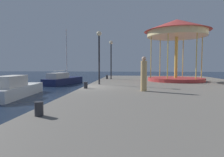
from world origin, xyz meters
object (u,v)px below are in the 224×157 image
object	(u,v)px
lamp_post_near_edge	(99,48)
person_by_the_water	(144,75)
sailboat_navy	(63,80)
carousel	(177,35)
lamp_post_mid_promenade	(111,53)
bollard_center	(86,85)
bollard_north	(39,109)
motorboat_white	(15,89)
bollard_south	(107,77)

from	to	relation	value
lamp_post_near_edge	person_by_the_water	world-z (taller)	lamp_post_near_edge
sailboat_navy	person_by_the_water	world-z (taller)	sailboat_navy
carousel	lamp_post_mid_promenade	bearing A→B (deg)	162.70
bollard_center	bollard_north	xyz separation A→B (m)	(0.18, -6.60, 0.00)
lamp_post_near_edge	motorboat_white	bearing A→B (deg)	-165.41
bollard_north	bollard_south	world-z (taller)	same
lamp_post_mid_promenade	bollard_north	xyz separation A→B (m)	(-0.62, -15.04, -2.57)
carousel	bollard_center	world-z (taller)	carousel
lamp_post_mid_promenade	person_by_the_water	xyz separation A→B (m)	(2.71, -9.44, -1.87)
lamp_post_near_edge	bollard_center	world-z (taller)	lamp_post_near_edge
lamp_post_near_edge	person_by_the_water	xyz separation A→B (m)	(3.07, -3.64, -1.85)
lamp_post_mid_promenade	bollard_north	world-z (taller)	lamp_post_mid_promenade
carousel	person_by_the_water	distance (m)	8.93
carousel	lamp_post_near_edge	world-z (taller)	carousel
bollard_south	lamp_post_mid_promenade	bearing A→B (deg)	-29.27
sailboat_navy	lamp_post_near_edge	bearing A→B (deg)	-54.74
motorboat_white	bollard_north	bearing A→B (deg)	-54.48
lamp_post_near_edge	lamp_post_mid_promenade	world-z (taller)	lamp_post_mid_promenade
bollard_center	bollard_south	bearing A→B (deg)	87.84
sailboat_navy	bollard_south	size ratio (longest dim) A/B	16.75
bollard_center	bollard_north	distance (m)	6.60
lamp_post_near_edge	sailboat_navy	bearing A→B (deg)	125.26
lamp_post_mid_promenade	lamp_post_near_edge	bearing A→B (deg)	-93.52
sailboat_navy	carousel	distance (m)	13.73
person_by_the_water	sailboat_navy	bearing A→B (deg)	126.83
bollard_north	person_by_the_water	size ratio (longest dim) A/B	0.21
motorboat_white	bollard_north	distance (m)	9.52
motorboat_white	sailboat_navy	world-z (taller)	sailboat_navy
sailboat_navy	carousel	xyz separation A→B (m)	(12.27, -4.21, 4.50)
carousel	lamp_post_mid_promenade	size ratio (longest dim) A/B	1.46
carousel	bollard_center	size ratio (longest dim) A/B	14.71
bollard_north	lamp_post_near_edge	bearing A→B (deg)	88.37
bollard_center	bollard_south	xyz separation A→B (m)	(0.33, 8.70, 0.00)
lamp_post_near_edge	bollard_center	size ratio (longest dim) A/B	9.98
motorboat_white	carousel	size ratio (longest dim) A/B	1.01
lamp_post_mid_promenade	bollard_south	size ratio (longest dim) A/B	10.05
sailboat_navy	bollard_center	xyz separation A→B (m)	(5.27, -10.72, 0.46)
bollard_south	lamp_post_near_edge	bearing A→B (deg)	-88.95
bollard_north	person_by_the_water	world-z (taller)	person_by_the_water
person_by_the_water	motorboat_white	bearing A→B (deg)	166.45
sailboat_navy	lamp_post_mid_promenade	world-z (taller)	sailboat_navy
lamp_post_mid_promenade	person_by_the_water	world-z (taller)	lamp_post_mid_promenade
carousel	bollard_center	xyz separation A→B (m)	(-7.01, -6.51, -4.04)
motorboat_white	lamp_post_mid_promenade	world-z (taller)	lamp_post_mid_promenade
sailboat_navy	bollard_north	bearing A→B (deg)	-72.55
lamp_post_mid_promenade	bollard_north	size ratio (longest dim) A/B	10.05
sailboat_navy	lamp_post_near_edge	distance (m)	10.33
lamp_post_mid_promenade	person_by_the_water	bearing A→B (deg)	-73.98
bollard_south	bollard_center	bearing A→B (deg)	-92.16
motorboat_white	sailboat_navy	size ratio (longest dim) A/B	0.89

